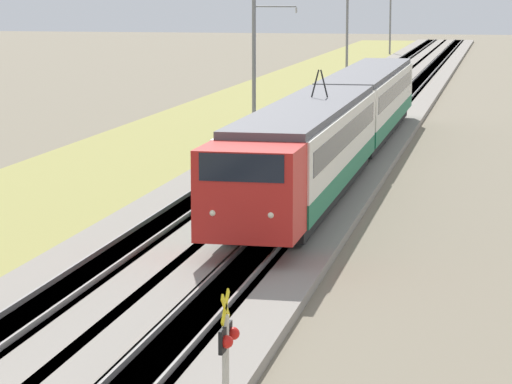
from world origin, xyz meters
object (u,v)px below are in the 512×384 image
at_px(crossing_signal_far, 227,380).
at_px(catenary_mast_mid, 255,59).
at_px(catenary_mast_distant, 391,18).
at_px(catenary_mast_far, 348,31).
at_px(passenger_train, 343,119).

xyz_separation_m(crossing_signal_far, catenary_mast_mid, (49.59, 9.79, 1.94)).
bearing_deg(catenary_mast_distant, catenary_mast_far, -180.00).
xyz_separation_m(catenary_mast_mid, catenary_mast_far, (40.74, 0.00, 0.21)).
distance_m(crossing_signal_far, catenary_mast_distant, 131.45).
bearing_deg(crossing_signal_far, catenary_mast_mid, 101.16).
bearing_deg(passenger_train, catenary_mast_distant, -175.92).
xyz_separation_m(passenger_train, catenary_mast_mid, (13.46, 6.76, 1.80)).
bearing_deg(catenary_mast_mid, catenary_mast_far, 0.00).
relative_size(catenary_mast_mid, catenary_mast_distant, 0.92).
height_order(crossing_signal_far, catenary_mast_mid, catenary_mast_mid).
bearing_deg(catenary_mast_far, passenger_train, -172.88).
relative_size(passenger_train, catenary_mast_mid, 5.26).
bearing_deg(catenary_mast_distant, catenary_mast_mid, -180.00).
xyz_separation_m(catenary_mast_mid, catenary_mast_distant, (81.48, 0.00, 0.35)).
height_order(catenary_mast_far, catenary_mast_distant, catenary_mast_distant).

